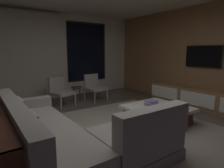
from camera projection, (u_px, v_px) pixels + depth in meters
name	position (u px, v px, depth m)	size (l,w,h in m)	color
floor	(118.00, 136.00, 3.44)	(9.20, 9.20, 0.00)	#564C44
back_wall_with_window	(48.00, 56.00, 6.10)	(6.60, 0.30, 2.70)	beige
media_wall	(215.00, 57.00, 4.94)	(0.12, 7.80, 2.70)	#8E6642
area_rug	(137.00, 133.00, 3.55)	(3.20, 3.80, 0.01)	gray
sectional_couch	(67.00, 138.00, 2.73)	(1.98, 2.50, 0.82)	gray
coffee_table	(157.00, 115.00, 4.02)	(1.16, 1.16, 0.36)	#46261A
book_stack_on_coffee_table	(151.00, 103.00, 4.07)	(0.25, 0.20, 0.11)	beige
accent_chair_near_window	(94.00, 86.00, 5.97)	(0.61, 0.63, 0.78)	#B2ADA0
accent_chair_by_curtain	(60.00, 90.00, 5.34)	(0.68, 0.70, 0.78)	#B2ADA0
side_stool	(76.00, 90.00, 5.67)	(0.32, 0.32, 0.46)	#333338
media_console	(203.00, 100.00, 5.00)	(0.46, 3.10, 0.52)	#8E6642
mounted_tv	(203.00, 56.00, 5.08)	(0.05, 0.98, 0.57)	black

